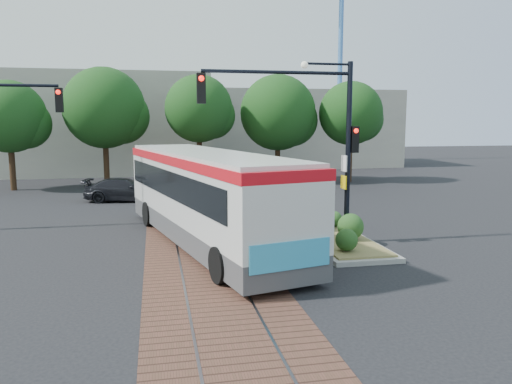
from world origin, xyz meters
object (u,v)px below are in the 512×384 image
city_bus (206,193)px  signal_pole_main (314,124)px  traffic_island (339,235)px  parked_car (125,190)px

city_bus → signal_pole_main: signal_pole_main is taller
city_bus → traffic_island: city_bus is taller
traffic_island → signal_pole_main: bearing=174.6°
traffic_island → parked_car: (-7.83, 11.16, 0.28)m
traffic_island → signal_pole_main: signal_pole_main is taller
city_bus → traffic_island: bearing=-27.0°
city_bus → traffic_island: size_ratio=2.34×
signal_pole_main → parked_car: 13.50m
signal_pole_main → parked_car: size_ratio=1.43×
traffic_island → city_bus: bearing=166.7°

